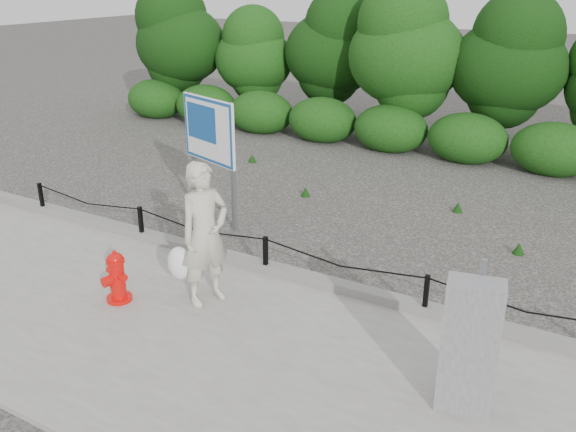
{
  "coord_description": "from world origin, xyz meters",
  "views": [
    {
      "loc": [
        4.45,
        -7.05,
        4.36
      ],
      "look_at": [
        0.28,
        0.2,
        1.0
      ],
      "focal_mm": 38.0,
      "sensor_mm": 36.0,
      "label": 1
    }
  ],
  "objects_px": {
    "fire_hydrant": "(117,277)",
    "utility_cabinet": "(469,346)",
    "advertising_sign": "(209,136)",
    "pedestrian": "(203,236)"
  },
  "relations": [
    {
      "from": "fire_hydrant",
      "to": "utility_cabinet",
      "type": "height_order",
      "value": "utility_cabinet"
    },
    {
      "from": "fire_hydrant",
      "to": "advertising_sign",
      "type": "height_order",
      "value": "advertising_sign"
    },
    {
      "from": "pedestrian",
      "to": "fire_hydrant",
      "type": "bearing_deg",
      "value": 139.95
    },
    {
      "from": "utility_cabinet",
      "to": "advertising_sign",
      "type": "height_order",
      "value": "advertising_sign"
    },
    {
      "from": "fire_hydrant",
      "to": "utility_cabinet",
      "type": "distance_m",
      "value": 4.79
    },
    {
      "from": "pedestrian",
      "to": "advertising_sign",
      "type": "relative_size",
      "value": 0.86
    },
    {
      "from": "pedestrian",
      "to": "utility_cabinet",
      "type": "bearing_deg",
      "value": -77.89
    },
    {
      "from": "utility_cabinet",
      "to": "fire_hydrant",
      "type": "bearing_deg",
      "value": 170.12
    },
    {
      "from": "fire_hydrant",
      "to": "advertising_sign",
      "type": "bearing_deg",
      "value": 116.28
    },
    {
      "from": "fire_hydrant",
      "to": "utility_cabinet",
      "type": "bearing_deg",
      "value": 15.65
    }
  ]
}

